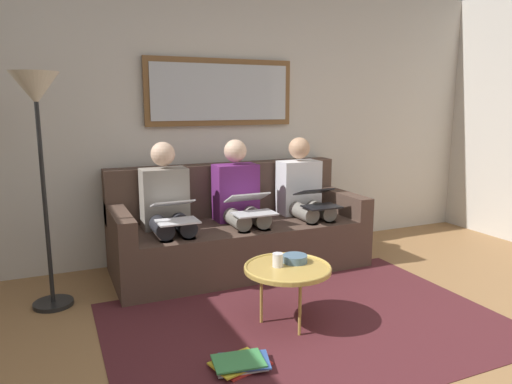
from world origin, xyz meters
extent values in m
cube|color=beige|center=(0.00, -2.60, 1.30)|extent=(6.00, 0.12, 2.60)
cube|color=#4C1E23|center=(0.00, -0.85, 0.00)|extent=(2.60, 1.80, 0.01)
cube|color=#4C382D|center=(0.00, -2.05, 0.21)|extent=(2.20, 0.90, 0.42)
cube|color=#4C382D|center=(0.00, -2.40, 0.66)|extent=(2.20, 0.20, 0.48)
cube|color=#4C382D|center=(-1.03, -2.05, 0.52)|extent=(0.14, 0.90, 0.20)
cube|color=#4C382D|center=(1.03, -2.05, 0.52)|extent=(0.14, 0.90, 0.20)
cube|color=brown|center=(0.00, -2.51, 1.55)|extent=(1.42, 0.04, 0.61)
cube|color=#B2B7BC|center=(0.00, -2.48, 1.55)|extent=(1.32, 0.01, 0.51)
cylinder|color=tan|center=(0.13, -0.90, 0.39)|extent=(0.57, 0.57, 0.03)
torus|color=tan|center=(0.13, -0.90, 0.40)|extent=(0.57, 0.57, 0.02)
cylinder|color=#B28E42|center=(0.13, -0.73, 0.19)|extent=(0.02, 0.02, 0.38)
cylinder|color=#B28E42|center=(-0.02, -0.99, 0.19)|extent=(0.02, 0.02, 0.38)
cylinder|color=#B28E42|center=(0.28, -0.99, 0.19)|extent=(0.02, 0.02, 0.38)
cylinder|color=silver|center=(0.18, -0.93, 0.45)|extent=(0.07, 0.07, 0.09)
cylinder|color=slate|center=(0.04, -0.96, 0.43)|extent=(0.17, 0.17, 0.05)
cube|color=silver|center=(-0.64, -2.15, 0.67)|extent=(0.38, 0.22, 0.50)
sphere|color=tan|center=(-0.64, -2.15, 1.04)|extent=(0.20, 0.20, 0.20)
cylinder|color=gray|center=(-0.73, -1.94, 0.49)|extent=(0.14, 0.42, 0.14)
cylinder|color=gray|center=(-0.55, -1.94, 0.49)|extent=(0.14, 0.42, 0.14)
cylinder|color=gray|center=(-0.73, -1.73, 0.21)|extent=(0.11, 0.11, 0.42)
cylinder|color=gray|center=(-0.55, -1.73, 0.21)|extent=(0.11, 0.11, 0.42)
cube|color=black|center=(-0.64, -1.73, 0.57)|extent=(0.31, 0.22, 0.01)
cube|color=black|center=(-0.64, -1.87, 0.67)|extent=(0.31, 0.21, 0.08)
cube|color=#A5C6EA|center=(-0.64, -1.87, 0.68)|extent=(0.28, 0.18, 0.06)
cube|color=#66236B|center=(0.00, -2.15, 0.67)|extent=(0.38, 0.22, 0.50)
sphere|color=beige|center=(0.00, -2.15, 1.04)|extent=(0.20, 0.20, 0.20)
cylinder|color=gray|center=(-0.09, -1.94, 0.49)|extent=(0.14, 0.42, 0.14)
cylinder|color=gray|center=(0.09, -1.94, 0.49)|extent=(0.14, 0.42, 0.14)
cylinder|color=gray|center=(-0.09, -1.73, 0.21)|extent=(0.11, 0.11, 0.42)
cylinder|color=gray|center=(0.09, -1.73, 0.21)|extent=(0.11, 0.11, 0.42)
cube|color=silver|center=(0.00, -1.73, 0.57)|extent=(0.34, 0.22, 0.01)
cube|color=silver|center=(0.00, -1.89, 0.67)|extent=(0.34, 0.21, 0.10)
cube|color=#A5C6EA|center=(0.00, -1.88, 0.68)|extent=(0.31, 0.18, 0.08)
cube|color=gray|center=(0.64, -2.15, 0.67)|extent=(0.38, 0.22, 0.50)
sphere|color=beige|center=(0.64, -2.15, 1.04)|extent=(0.20, 0.20, 0.20)
cylinder|color=#232328|center=(0.55, -1.94, 0.49)|extent=(0.14, 0.42, 0.14)
cylinder|color=#232328|center=(0.73, -1.94, 0.49)|extent=(0.14, 0.42, 0.14)
cylinder|color=#232328|center=(0.55, -1.73, 0.21)|extent=(0.11, 0.11, 0.42)
cylinder|color=#232328|center=(0.73, -1.73, 0.21)|extent=(0.11, 0.11, 0.42)
cube|color=white|center=(0.64, -1.73, 0.57)|extent=(0.31, 0.22, 0.01)
cube|color=white|center=(0.64, -1.87, 0.68)|extent=(0.31, 0.22, 0.08)
cube|color=#A5C6EA|center=(0.64, -1.87, 0.68)|extent=(0.28, 0.19, 0.06)
cube|color=red|center=(0.59, -0.55, 0.01)|extent=(0.32, 0.26, 0.01)
cube|color=white|center=(0.61, -0.54, 0.02)|extent=(0.31, 0.24, 0.01)
cube|color=yellow|center=(0.62, -0.54, 0.03)|extent=(0.32, 0.26, 0.01)
cube|color=#33569E|center=(0.59, -0.53, 0.04)|extent=(0.32, 0.27, 0.01)
cube|color=#3D8C4C|center=(0.62, -0.53, 0.05)|extent=(0.31, 0.24, 0.01)
cylinder|color=black|center=(1.55, -1.85, 0.01)|extent=(0.28, 0.28, 0.03)
cylinder|color=black|center=(1.55, -1.85, 0.75)|extent=(0.03, 0.03, 1.50)
cone|color=beige|center=(1.55, -1.85, 1.55)|extent=(0.32, 0.32, 0.22)
camera|label=1|loc=(1.50, 1.68, 1.45)|focal=32.95mm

